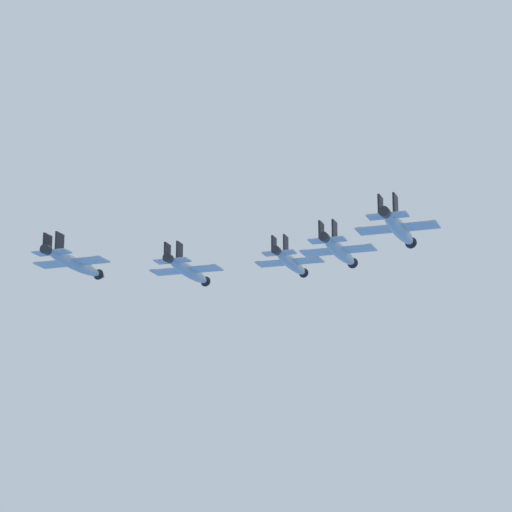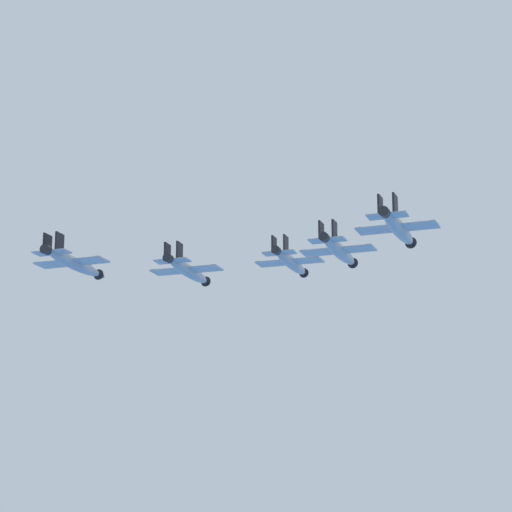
{
  "view_description": "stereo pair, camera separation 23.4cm",
  "coord_description": "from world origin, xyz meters",
  "px_view_note": "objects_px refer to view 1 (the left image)",
  "views": [
    {
      "loc": [
        -174.85,
        22.73,
        100.95
      ],
      "look_at": [
        -4.68,
        12.65,
        145.75
      ],
      "focal_mm": 82.12,
      "sensor_mm": 36.0,
      "label": 1
    },
    {
      "loc": [
        -174.86,
        22.5,
        100.95
      ],
      "look_at": [
        -4.68,
        12.65,
        145.75
      ],
      "focal_mm": 82.12,
      "sensor_mm": 36.0,
      "label": 2
    }
  ],
  "objects_px": {
    "jet_lead": "(291,262)",
    "jet_right_outer": "(399,228)",
    "jet_right_wingman": "(340,251)",
    "jet_left_outer": "(74,262)",
    "jet_left_wingman": "(188,270)"
  },
  "relations": [
    {
      "from": "jet_right_outer",
      "to": "jet_lead",
      "type": "bearing_deg",
      "value": 40.49
    },
    {
      "from": "jet_lead",
      "to": "jet_left_wingman",
      "type": "bearing_deg",
      "value": 138.54
    },
    {
      "from": "jet_left_wingman",
      "to": "jet_left_outer",
      "type": "height_order",
      "value": "jet_left_wingman"
    },
    {
      "from": "jet_lead",
      "to": "jet_right_wingman",
      "type": "bearing_deg",
      "value": -140.72
    },
    {
      "from": "jet_lead",
      "to": "jet_right_outer",
      "type": "xyz_separation_m",
      "value": [
        -36.11,
        -11.38,
        -4.38
      ]
    },
    {
      "from": "jet_lead",
      "to": "jet_right_outer",
      "type": "bearing_deg",
      "value": -140.73
    },
    {
      "from": "jet_left_wingman",
      "to": "jet_right_wingman",
      "type": "relative_size",
      "value": 1.0
    },
    {
      "from": "jet_left_outer",
      "to": "jet_left_wingman",
      "type": "bearing_deg",
      "value": -39.36
    },
    {
      "from": "jet_lead",
      "to": "jet_left_wingman",
      "type": "xyz_separation_m",
      "value": [
        -8.52,
        16.9,
        -3.76
      ]
    },
    {
      "from": "jet_lead",
      "to": "jet_left_outer",
      "type": "height_order",
      "value": "jet_lead"
    },
    {
      "from": "jet_left_outer",
      "to": "jet_right_outer",
      "type": "relative_size",
      "value": 1.0
    },
    {
      "from": "jet_right_wingman",
      "to": "jet_left_outer",
      "type": "xyz_separation_m",
      "value": [
        1.0,
        39.49,
        -2.17
      ]
    },
    {
      "from": "jet_lead",
      "to": "jet_right_wingman",
      "type": "xyz_separation_m",
      "value": [
        -18.05,
        -5.69,
        -2.78
      ]
    },
    {
      "from": "jet_left_outer",
      "to": "jet_right_wingman",
      "type": "bearing_deg",
      "value": -67.58
    },
    {
      "from": "jet_right_wingman",
      "to": "jet_left_outer",
      "type": "bearing_deg",
      "value": 111.38
    }
  ]
}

